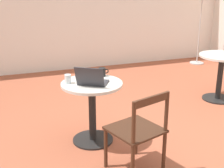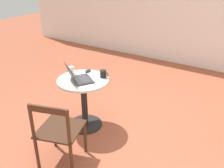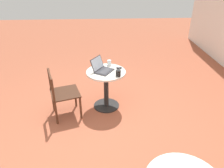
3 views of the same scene
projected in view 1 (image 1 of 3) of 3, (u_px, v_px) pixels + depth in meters
The scene contains 9 objects.
ground_plane at pixel (149, 138), 3.65m from camera, with size 16.00×16.00×0.00m, color #9E5138.
wall_back at pixel (78, 1), 6.09m from camera, with size 9.40×0.06×2.70m.
cafe_table_near at pixel (92, 101), 3.44m from camera, with size 0.67×0.67×0.70m.
cafe_table_mid at pixel (221, 69), 4.67m from camera, with size 0.67×0.67×0.70m.
chair_near_front at pixel (138, 131), 2.89m from camera, with size 0.56×0.56×0.82m.
laptop at pixel (92, 80), 3.30m from camera, with size 0.41×0.41×0.22m.
mouse at pixel (78, 76), 3.54m from camera, with size 0.06×0.10×0.03m.
mug at pixel (102, 72), 3.59m from camera, with size 0.12×0.08×0.10m.
drinking_glass at pixel (68, 79), 3.34m from camera, with size 0.07×0.07×0.10m.
Camera 1 is at (-1.52, -2.91, 1.77)m, focal length 50.00 mm.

